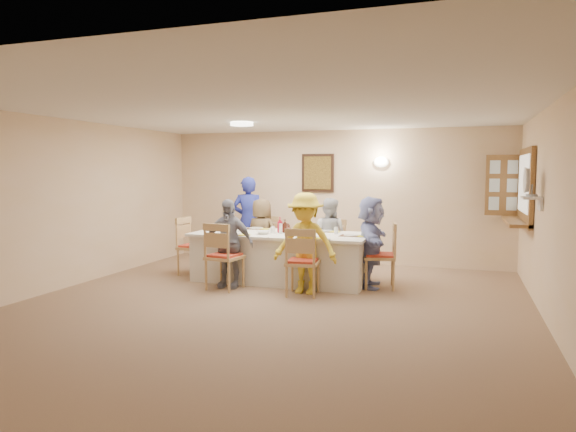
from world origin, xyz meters
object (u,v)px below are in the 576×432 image
(diner_front_left, at_px, (228,243))
(dining_table, at_px, (281,257))
(chair_front_right, at_px, (303,261))
(chair_back_right, at_px, (330,247))
(diner_right_end, at_px, (371,242))
(chair_front_left, at_px, (225,255))
(chair_right_end, at_px, (380,255))
(chair_back_left, at_px, (264,243))
(diner_front_right, at_px, (305,243))
(diner_back_right, at_px, (329,237))
(caregiver, at_px, (248,221))
(serving_hatch, at_px, (526,187))
(diner_back_left, at_px, (262,235))
(condiment_ketchup, at_px, (280,225))
(chair_left_end, at_px, (194,246))
(desk_fan, at_px, (529,186))

(diner_front_left, bearing_deg, dining_table, 44.41)
(dining_table, distance_m, chair_front_right, 1.01)
(chair_back_right, height_order, diner_right_end, diner_right_end)
(chair_front_left, distance_m, chair_right_end, 2.29)
(chair_back_left, distance_m, diner_front_right, 1.92)
(diner_back_right, relative_size, caregiver, 0.79)
(chair_back_left, bearing_deg, diner_back_right, -5.96)
(chair_back_left, relative_size, chair_front_right, 0.97)
(serving_hatch, bearing_deg, caregiver, 175.92)
(chair_right_end, bearing_deg, diner_back_left, -117.37)
(chair_back_left, height_order, chair_back_right, chair_back_left)
(serving_hatch, relative_size, condiment_ketchup, 6.05)
(chair_back_right, bearing_deg, chair_back_left, -169.56)
(chair_left_end, distance_m, diner_front_left, 1.18)
(chair_front_right, height_order, diner_back_left, diner_back_left)
(chair_back_left, height_order, condiment_ketchup, condiment_ketchup)
(chair_back_right, relative_size, chair_front_left, 0.93)
(serving_hatch, distance_m, condiment_ketchup, 3.75)
(chair_back_left, bearing_deg, diner_front_right, -51.22)
(chair_back_left, distance_m, chair_front_left, 1.60)
(chair_left_end, distance_m, diner_back_left, 1.18)
(chair_right_end, bearing_deg, chair_front_right, -59.72)
(chair_back_right, bearing_deg, chair_right_end, -29.66)
(chair_back_left, bearing_deg, dining_table, -53.38)
(chair_back_right, distance_m, chair_right_end, 1.24)
(chair_front_left, xyz_separation_m, diner_front_left, (0.00, 0.12, 0.16))
(serving_hatch, distance_m, chair_left_end, 5.30)
(diner_back_right, bearing_deg, chair_right_end, 152.31)
(chair_left_end, relative_size, chair_right_end, 0.98)
(chair_front_left, bearing_deg, chair_front_right, -172.49)
(diner_front_left, bearing_deg, chair_back_right, 46.80)
(diner_front_right, height_order, condiment_ketchup, diner_front_right)
(dining_table, height_order, diner_front_right, diner_front_right)
(diner_front_left, relative_size, diner_front_right, 0.92)
(caregiver, relative_size, condiment_ketchup, 6.59)
(serving_hatch, xyz_separation_m, diner_right_end, (-2.16, -0.82, -0.82))
(chair_front_left, bearing_deg, chair_left_end, -32.59)
(condiment_ketchup, bearing_deg, caregiver, 132.51)
(chair_front_left, relative_size, diner_right_end, 0.73)
(chair_front_right, relative_size, caregiver, 0.59)
(dining_table, distance_m, chair_right_end, 1.55)
(dining_table, relative_size, diner_right_end, 2.03)
(desk_fan, relative_size, diner_right_end, 0.22)
(chair_back_right, distance_m, diner_front_left, 1.92)
(desk_fan, relative_size, diner_back_left, 0.24)
(chair_left_end, bearing_deg, condiment_ketchup, -84.36)
(desk_fan, xyz_separation_m, condiment_ketchup, (-3.51, 0.57, -0.67))
(desk_fan, xyz_separation_m, diner_back_right, (-2.87, 1.21, -0.90))
(condiment_ketchup, bearing_deg, diner_right_end, -1.67)
(diner_front_right, relative_size, condiment_ketchup, 5.77)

